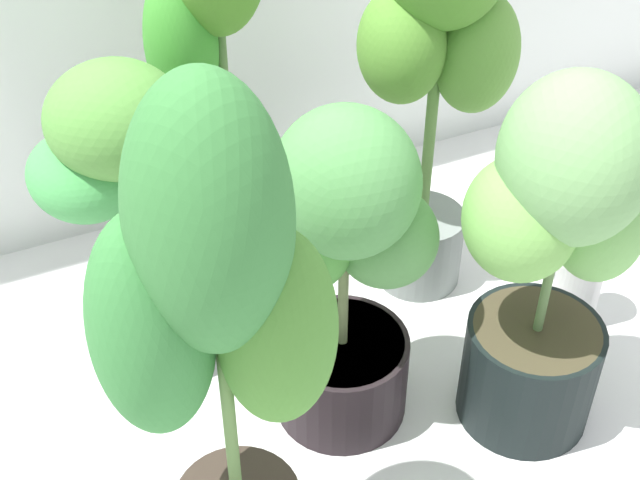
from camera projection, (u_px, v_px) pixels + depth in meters
The scene contains 8 objects.
ground_plane at pixel (355, 445), 1.62m from camera, with size 8.00×8.00×0.00m, color silver.
potted_plant_back_center at pixel (215, 80), 1.67m from camera, with size 0.27×0.25×0.91m.
potted_plant_front_right at pixel (552, 252), 1.44m from camera, with size 0.31×0.31×0.72m.
potted_plant_back_left at pixel (121, 207), 1.57m from camera, with size 0.35×0.30×0.66m.
potted_plant_back_right at pixel (438, 58), 1.66m from camera, with size 0.33×0.32×0.88m.
potted_plant_front_left at pixel (217, 334), 1.11m from camera, with size 0.38×0.27×0.90m.
potted_plant_center at pixel (344, 264), 1.48m from camera, with size 0.35×0.33×0.66m.
nutrient_bottle at pixel (581, 272), 1.81m from camera, with size 0.10×0.10×0.28m.
Camera 1 is at (-0.49, -0.91, 1.31)m, focal length 48.83 mm.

